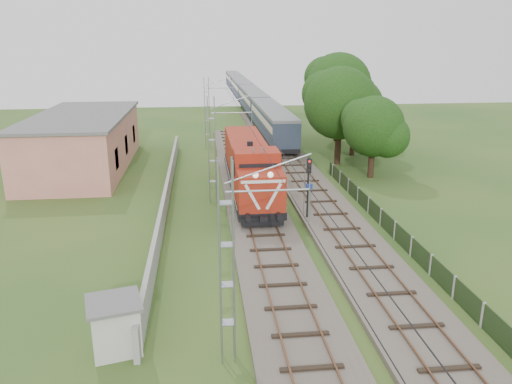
{
  "coord_description": "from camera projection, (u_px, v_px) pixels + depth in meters",
  "views": [
    {
      "loc": [
        -3.79,
        -24.72,
        11.88
      ],
      "look_at": [
        -0.25,
        6.9,
        2.2
      ],
      "focal_mm": 35.0,
      "sensor_mm": 36.0,
      "label": 1
    }
  ],
  "objects": [
    {
      "name": "station_building",
      "position": [
        84.0,
        141.0,
        47.82
      ],
      "size": [
        8.4,
        20.4,
        5.22
      ],
      "color": "tan",
      "rests_on": "ground"
    },
    {
      "name": "tree_a",
      "position": [
        374.0,
        127.0,
        43.89
      ],
      "size": [
        5.65,
        5.39,
        7.33
      ],
      "color": "#3B2218",
      "rests_on": "ground"
    },
    {
      "name": "tree_c",
      "position": [
        341.0,
        104.0,
        48.32
      ],
      "size": [
        7.4,
        7.05,
        9.6
      ],
      "color": "#3B2218",
      "rests_on": "ground"
    },
    {
      "name": "locomotive",
      "position": [
        249.0,
        165.0,
        39.83
      ],
      "size": [
        3.13,
        17.86,
        4.54
      ],
      "color": "black",
      "rests_on": "ground"
    },
    {
      "name": "track_side",
      "position": [
        296.0,
        170.0,
        46.86
      ],
      "size": [
        4.2,
        80.0,
        0.45
      ],
      "color": "#6B6054",
      "rests_on": "ground"
    },
    {
      "name": "boundary_wall",
      "position": [
        167.0,
        194.0,
        37.86
      ],
      "size": [
        0.25,
        40.0,
        1.5
      ],
      "primitive_type": "cube",
      "color": "#9E9E99",
      "rests_on": "ground"
    },
    {
      "name": "fence",
      "position": [
        395.0,
        231.0,
        30.9
      ],
      "size": [
        0.12,
        32.0,
        1.2
      ],
      "color": "black",
      "rests_on": "ground"
    },
    {
      "name": "coach_rake",
      "position": [
        247.0,
        93.0,
        93.26
      ],
      "size": [
        2.98,
        88.94,
        3.45
      ],
      "color": "black",
      "rests_on": "ground"
    },
    {
      "name": "ground",
      "position": [
        274.0,
        266.0,
        27.36
      ],
      "size": [
        140.0,
        140.0,
        0.0
      ],
      "primitive_type": "plane",
      "color": "#284E1D",
      "rests_on": "ground"
    },
    {
      "name": "track_main",
      "position": [
        259.0,
        220.0,
        33.97
      ],
      "size": [
        4.2,
        70.0,
        0.45
      ],
      "color": "#6B6054",
      "rests_on": "ground"
    },
    {
      "name": "tree_b",
      "position": [
        355.0,
        107.0,
        52.55
      ],
      "size": [
        6.36,
        6.05,
        8.24
      ],
      "color": "#3B2218",
      "rests_on": "ground"
    },
    {
      "name": "signal_post",
      "position": [
        309.0,
        178.0,
        33.28
      ],
      "size": [
        0.48,
        0.39,
        4.48
      ],
      "color": "black",
      "rests_on": "ground"
    },
    {
      "name": "tree_d",
      "position": [
        339.0,
        86.0,
        59.7
      ],
      "size": [
        8.19,
        7.8,
        10.61
      ],
      "color": "#3B2218",
      "rests_on": "ground"
    },
    {
      "name": "relay_hut",
      "position": [
        115.0,
        325.0,
        19.73
      ],
      "size": [
        2.52,
        2.52,
        2.15
      ],
      "color": "beige",
      "rests_on": "ground"
    },
    {
      "name": "catenary",
      "position": [
        213.0,
        150.0,
        37.28
      ],
      "size": [
        3.31,
        70.0,
        8.0
      ],
      "color": "gray",
      "rests_on": "ground"
    }
  ]
}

